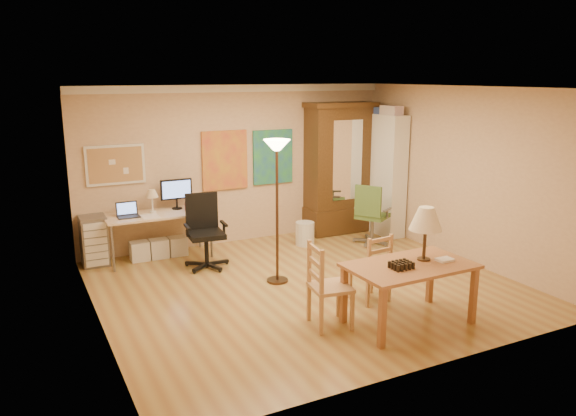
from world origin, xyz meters
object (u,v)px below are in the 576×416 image
office_chair_black (206,248)px  office_chair_green (371,228)px  armoire (339,176)px  bookshelf (385,175)px  computer_desk (160,230)px  dining_table (416,251)px

office_chair_black → office_chair_green: size_ratio=1.06×
armoire → bookshelf: armoire is taller
computer_desk → armoire: bearing=1.4°
dining_table → bookshelf: size_ratio=0.68×
office_chair_black → office_chair_green: (2.94, -0.14, -0.02)m
dining_table → office_chair_black: (-1.57, 2.96, -0.57)m
computer_desk → office_chair_black: bearing=-55.6°
office_chair_green → bookshelf: bearing=37.7°
office_chair_black → armoire: bearing=16.0°
office_chair_black → bookshelf: bookshelf is taller
office_chair_green → office_chair_black: bearing=177.3°
dining_table → office_chair_green: bearing=64.1°
computer_desk → office_chair_black: size_ratio=1.46×
bookshelf → armoire: bearing=142.6°
armoire → bookshelf: 0.84m
dining_table → bookshelf: bookshelf is taller
office_chair_black → bookshelf: 3.63m
office_chair_black → armoire: 3.07m
dining_table → bookshelf: 3.82m
dining_table → office_chair_black: size_ratio=1.32×
office_chair_black → armoire: armoire is taller
dining_table → computer_desk: size_ratio=0.90×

